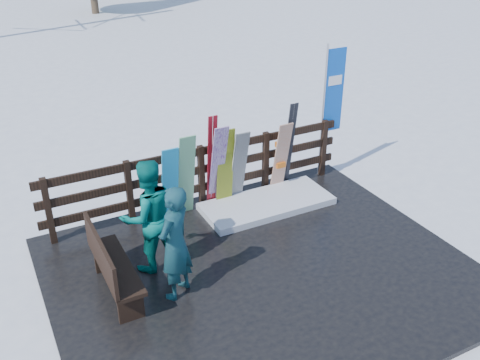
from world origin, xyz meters
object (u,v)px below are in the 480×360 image
snowboard_3 (218,167)px  snowboard_4 (239,167)px  snowboard_1 (186,176)px  snowboard_2 (225,168)px  person_front (175,243)px  bench (110,264)px  person_back (149,216)px  snowboard_0 (170,184)px  snowboard_5 (281,157)px  rental_flag (331,96)px

snowboard_3 → snowboard_4: snowboard_3 is taller
snowboard_1 → snowboard_3: size_ratio=0.95×
snowboard_2 → snowboard_4: 0.27m
snowboard_4 → person_front: size_ratio=0.86×
bench → person_back: size_ratio=0.87×
bench → person_front: size_ratio=0.90×
snowboard_0 → snowboard_1: 0.31m
snowboard_5 → person_front: bearing=-146.2°
snowboard_1 → rental_flag: 3.22m
snowboard_0 → snowboard_4: 1.29m
snowboard_4 → rental_flag: bearing=7.3°
snowboard_3 → person_front: size_ratio=0.99×
snowboard_2 → person_back: size_ratio=0.86×
snowboard_1 → person_back: 1.52m
snowboard_2 → snowboard_5: size_ratio=1.05×
bench → person_back: person_back is taller
snowboard_4 → rental_flag: rental_flag is taller
snowboard_3 → snowboard_5: bearing=0.0°
snowboard_0 → snowboard_4: (1.29, 0.00, 0.02)m
snowboard_0 → snowboard_5: 2.16m
snowboard_5 → person_back: size_ratio=0.82×
snowboard_5 → person_front: size_ratio=0.86×
snowboard_3 → snowboard_5: snowboard_3 is taller
bench → person_back: bearing=28.6°
person_front → person_back: (-0.10, 0.76, 0.03)m
snowboard_1 → snowboard_3: bearing=0.0°
bench → snowboard_4: 3.12m
rental_flag → bench: bearing=-160.0°
snowboard_5 → snowboard_0: bearing=-180.0°
snowboard_4 → person_back: size_ratio=0.83×
snowboard_0 → snowboard_3: bearing=0.0°
bench → snowboard_0: size_ratio=1.09×
snowboard_4 → snowboard_0: bearing=-180.0°
bench → person_front: 0.94m
person_front → snowboard_5: bearing=176.9°
snowboard_5 → person_back: bearing=-159.1°
bench → person_front: person_front is taller
snowboard_1 → rental_flag: size_ratio=0.60×
bench → snowboard_5: bearing=22.5°
snowboard_3 → person_front: (-1.52, -1.87, 0.03)m
snowboard_3 → snowboard_5: size_ratio=1.15×
snowboard_5 → bench: bearing=-157.5°
bench → snowboard_0: 2.08m
snowboard_3 → snowboard_4: bearing=0.0°
snowboard_0 → snowboard_2: snowboard_2 is taller
bench → snowboard_5: size_ratio=1.05×
snowboard_1 → snowboard_5: snowboard_1 is taller
snowboard_5 → snowboard_3: bearing=-180.0°
snowboard_2 → bench: bearing=-148.8°
snowboard_4 → bench: bearing=-151.4°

